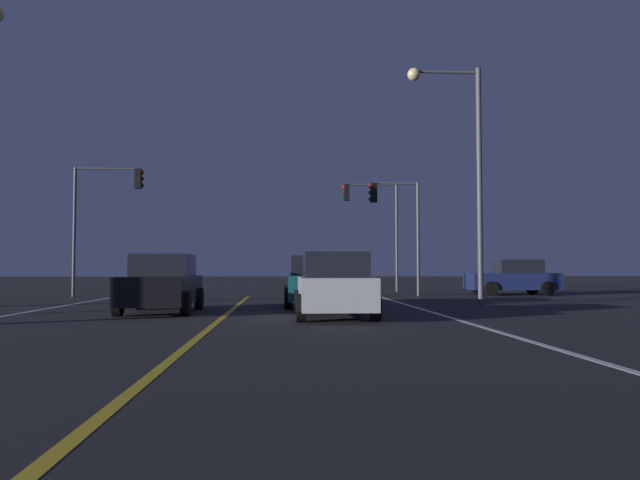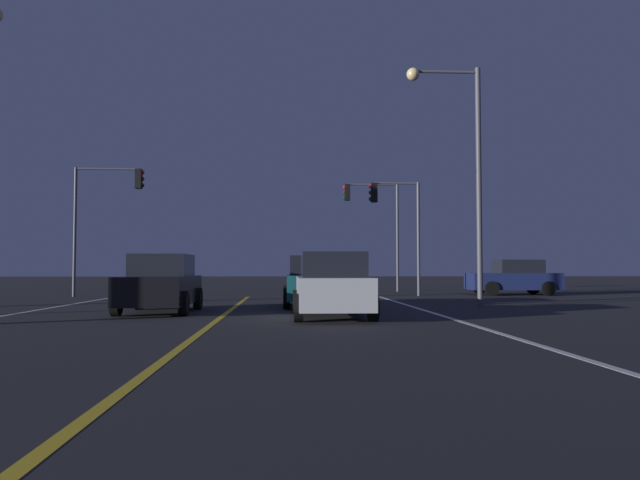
{
  "view_description": "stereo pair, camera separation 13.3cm",
  "coord_description": "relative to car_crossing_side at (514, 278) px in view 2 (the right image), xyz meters",
  "views": [
    {
      "loc": [
        1.57,
        1.17,
        1.29
      ],
      "look_at": [
        3.17,
        28.05,
        2.51
      ],
      "focal_mm": 35.03,
      "sensor_mm": 36.0,
      "label": 1
    },
    {
      "loc": [
        1.71,
        1.17,
        1.29
      ],
      "look_at": [
        3.17,
        28.05,
        2.51
      ],
      "focal_mm": 35.03,
      "sensor_mm": 36.0,
      "label": 2
    }
  ],
  "objects": [
    {
      "name": "car_lead_same_lane",
      "position": [
        -9.81,
        -13.3,
        0.0
      ],
      "size": [
        2.02,
        4.3,
        1.7
      ],
      "rotation": [
        0.0,
        0.0,
        1.57
      ],
      "color": "black",
      "rests_on": "ground"
    },
    {
      "name": "car_oncoming",
      "position": [
        -14.67,
        -11.11,
        0.0
      ],
      "size": [
        2.02,
        4.3,
        1.7
      ],
      "rotation": [
        0.0,
        0.0,
        -1.57
      ],
      "color": "black",
      "rests_on": "ground"
    },
    {
      "name": "traffic_light_near_left",
      "position": [
        -19.18,
        -0.77,
        3.52
      ],
      "size": [
        3.16,
        0.36,
        5.89
      ],
      "color": "#4C4C51",
      "rests_on": "ground"
    },
    {
      "name": "street_lamp_right_far",
      "position": [
        -5.1,
        -9.04,
        4.33
      ],
      "size": [
        2.53,
        0.44,
        8.09
      ],
      "rotation": [
        0.0,
        0.0,
        3.14
      ],
      "color": "#4C4C51",
      "rests_on": "ground"
    },
    {
      "name": "traffic_light_far_right",
      "position": [
        -6.22,
        4.73,
        3.6
      ],
      "size": [
        3.12,
        0.36,
        6.0
      ],
      "rotation": [
        0.0,
        0.0,
        3.14
      ],
      "color": "#4C4C51",
      "rests_on": "ground"
    },
    {
      "name": "car_crossing_side",
      "position": [
        0.0,
        0.0,
        0.0
      ],
      "size": [
        4.3,
        2.02,
        1.7
      ],
      "rotation": [
        0.0,
        0.0,
        3.14
      ],
      "color": "black",
      "rests_on": "ground"
    },
    {
      "name": "traffic_light_near_right",
      "position": [
        -5.93,
        -0.77,
        3.1
      ],
      "size": [
        2.41,
        0.36,
        5.32
      ],
      "rotation": [
        0.0,
        0.0,
        3.14
      ],
      "color": "#4C4C51",
      "rests_on": "ground"
    },
    {
      "name": "car_ahead_far",
      "position": [
        -10.09,
        -8.54,
        0.0
      ],
      "size": [
        2.02,
        4.3,
        1.7
      ],
      "rotation": [
        0.0,
        0.0,
        1.57
      ],
      "color": "black",
      "rests_on": "ground"
    },
    {
      "name": "lane_edge_right",
      "position": [
        -6.77,
        -19.02,
        -0.82
      ],
      "size": [
        0.16,
        35.5,
        0.01
      ],
      "primitive_type": "cube",
      "color": "silver",
      "rests_on": "ground"
    },
    {
      "name": "lane_center_divider",
      "position": [
        -12.72,
        -19.02,
        -0.82
      ],
      "size": [
        0.16,
        35.5,
        0.01
      ],
      "primitive_type": "cube",
      "color": "gold",
      "rests_on": "ground"
    }
  ]
}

